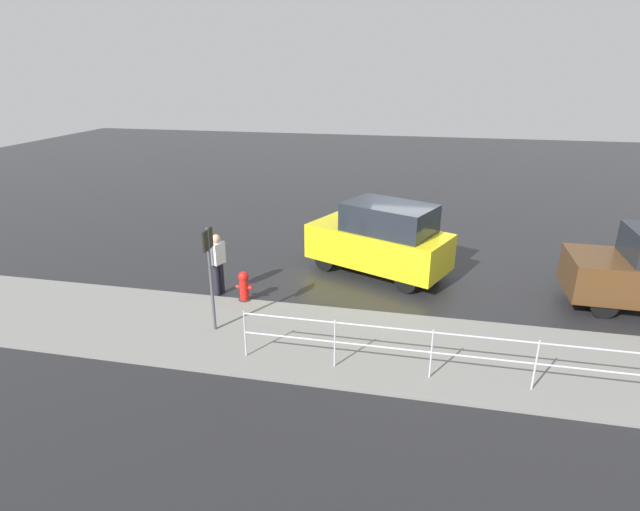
{
  "coord_description": "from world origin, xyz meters",
  "views": [
    {
      "loc": [
        -0.2,
        13.32,
        5.53
      ],
      "look_at": [
        2.3,
        1.43,
        0.9
      ],
      "focal_mm": 28.0,
      "sensor_mm": 36.0,
      "label": 1
    }
  ],
  "objects_px": {
    "pedestrian": "(218,259)",
    "sign_post": "(210,265)",
    "fire_hydrant": "(244,287)",
    "moving_hatchback": "(381,239)"
  },
  "relations": [
    {
      "from": "pedestrian",
      "to": "sign_post",
      "type": "distance_m",
      "value": 2.04
    },
    {
      "from": "pedestrian",
      "to": "sign_post",
      "type": "relative_size",
      "value": 0.68
    },
    {
      "from": "moving_hatchback",
      "to": "sign_post",
      "type": "distance_m",
      "value": 5.26
    },
    {
      "from": "fire_hydrant",
      "to": "pedestrian",
      "type": "relative_size",
      "value": 0.5
    },
    {
      "from": "moving_hatchback",
      "to": "fire_hydrant",
      "type": "distance_m",
      "value": 4.08
    },
    {
      "from": "fire_hydrant",
      "to": "pedestrian",
      "type": "bearing_deg",
      "value": -20.04
    },
    {
      "from": "sign_post",
      "to": "fire_hydrant",
      "type": "bearing_deg",
      "value": -94.87
    },
    {
      "from": "pedestrian",
      "to": "sign_post",
      "type": "xyz_separation_m",
      "value": [
        -0.64,
        1.83,
        0.62
      ]
    },
    {
      "from": "fire_hydrant",
      "to": "pedestrian",
      "type": "distance_m",
      "value": 0.99
    },
    {
      "from": "fire_hydrant",
      "to": "sign_post",
      "type": "bearing_deg",
      "value": 85.13
    }
  ]
}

